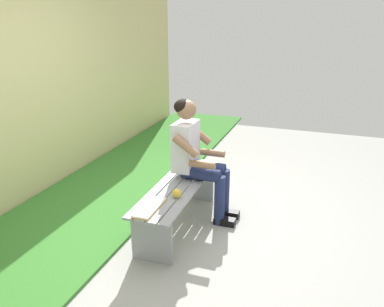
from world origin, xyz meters
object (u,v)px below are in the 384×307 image
at_px(book_open, 150,208).
at_px(bench_near, 178,196).
at_px(person_seated, 197,155).
at_px(apple, 177,193).

bearing_deg(book_open, bench_near, 174.24).
height_order(bench_near, person_seated, person_seated).
bearing_deg(bench_near, person_seated, 160.05).
bearing_deg(book_open, apple, 152.84).
xyz_separation_m(apple, book_open, (0.28, -0.14, -0.03)).
relative_size(bench_near, apple, 17.82).
xyz_separation_m(bench_near, apple, (0.26, 0.09, 0.16)).
xyz_separation_m(person_seated, book_open, (0.83, -0.15, -0.23)).
distance_m(bench_near, person_seated, 0.46).
height_order(apple, book_open, apple).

